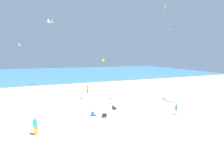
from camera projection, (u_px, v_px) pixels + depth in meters
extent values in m
plane|color=beige|center=(104.00, 95.00, 26.11)|extent=(120.00, 120.00, 0.00)
cube|color=teal|center=(81.00, 72.00, 66.74)|extent=(120.00, 60.00, 0.05)
ellipsoid|color=beige|center=(188.00, 98.00, 23.93)|extent=(9.77, 6.84, 2.39)
cube|color=black|center=(115.00, 108.00, 18.96)|extent=(0.59, 0.64, 0.03)
cube|color=black|center=(113.00, 107.00, 18.87)|extent=(0.29, 0.60, 0.38)
cylinder|color=#B7B7BC|center=(115.00, 108.00, 19.29)|extent=(0.02, 0.02, 0.20)
cylinder|color=#B7B7BC|center=(116.00, 109.00, 18.73)|extent=(0.02, 0.02, 0.20)
cube|color=black|center=(104.00, 115.00, 16.57)|extent=(0.67, 0.58, 0.03)
cube|color=black|center=(104.00, 115.00, 16.30)|extent=(0.61, 0.33, 0.36)
cylinder|color=#B7B7BC|center=(102.00, 116.00, 16.69)|extent=(0.02, 0.02, 0.15)
cylinder|color=#B7B7BC|center=(107.00, 115.00, 16.74)|extent=(0.02, 0.02, 0.15)
cube|color=white|center=(112.00, 97.00, 23.86)|extent=(0.69, 0.72, 0.03)
cube|color=white|center=(111.00, 97.00, 23.64)|extent=(0.50, 0.60, 0.42)
cylinder|color=#B7B7BC|center=(111.00, 97.00, 24.15)|extent=(0.02, 0.02, 0.19)
cylinder|color=#B7B7BC|center=(113.00, 98.00, 23.81)|extent=(0.02, 0.02, 0.19)
cube|color=#339956|center=(81.00, 98.00, 23.75)|extent=(0.59, 0.60, 0.18)
cube|color=white|center=(81.00, 98.00, 23.73)|extent=(0.61, 0.62, 0.04)
cylinder|color=blue|center=(93.00, 114.00, 16.74)|extent=(0.44, 0.44, 0.54)
sphere|color=beige|center=(93.00, 111.00, 16.68)|extent=(0.22, 0.22, 0.22)
cube|color=blue|center=(95.00, 115.00, 16.78)|extent=(0.45, 0.37, 0.16)
cylinder|color=red|center=(88.00, 91.00, 27.39)|extent=(0.15, 0.15, 0.88)
cylinder|color=red|center=(87.00, 91.00, 27.21)|extent=(0.15, 0.15, 0.88)
cylinder|color=orange|center=(87.00, 87.00, 27.18)|extent=(0.49, 0.49, 0.66)
sphere|color=#846047|center=(87.00, 85.00, 27.11)|extent=(0.24, 0.24, 0.24)
cylinder|color=orange|center=(35.00, 131.00, 12.55)|extent=(0.15, 0.15, 0.86)
cylinder|color=orange|center=(37.00, 130.00, 12.70)|extent=(0.15, 0.15, 0.86)
cylinder|color=#19ADB2|center=(35.00, 123.00, 12.51)|extent=(0.47, 0.47, 0.64)
sphere|color=#A87A5B|center=(35.00, 119.00, 12.44)|extent=(0.24, 0.24, 0.24)
cylinder|color=orange|center=(176.00, 112.00, 17.13)|extent=(0.13, 0.13, 0.73)
cylinder|color=orange|center=(176.00, 112.00, 16.99)|extent=(0.13, 0.13, 0.73)
cylinder|color=#19ADB2|center=(176.00, 107.00, 16.96)|extent=(0.41, 0.41, 0.55)
sphere|color=beige|center=(177.00, 104.00, 16.91)|extent=(0.20, 0.20, 0.20)
cube|color=#99DB33|center=(165.00, 7.00, 20.98)|extent=(0.06, 0.51, 0.51)
cylinder|color=orange|center=(165.00, 11.00, 21.06)|extent=(0.03, 0.03, 0.71)
cone|color=blue|center=(141.00, 60.00, 22.78)|extent=(0.57, 0.55, 0.49)
cylinder|color=green|center=(141.00, 63.00, 22.85)|extent=(0.07, 0.06, 0.46)
cone|color=red|center=(85.00, 45.00, 37.07)|extent=(0.72, 0.72, 0.64)
cylinder|color=orange|center=(85.00, 47.00, 37.17)|extent=(0.06, 0.06, 0.84)
cone|color=pink|center=(48.00, 20.00, 32.11)|extent=(0.97, 1.00, 1.03)
cylinder|color=green|center=(48.00, 23.00, 32.21)|extent=(0.04, 0.05, 0.48)
cone|color=#1EADAD|center=(19.00, 44.00, 20.63)|extent=(0.42, 0.54, 0.56)
cylinder|color=blue|center=(20.00, 49.00, 20.75)|extent=(0.04, 0.16, 1.17)
pyramid|color=purple|center=(170.00, 29.00, 24.35)|extent=(0.60, 0.54, 0.27)
cylinder|color=#DB3DA8|center=(170.00, 33.00, 24.47)|extent=(0.05, 0.05, 0.60)
cube|color=orange|center=(103.00, 60.00, 41.60)|extent=(1.08, 0.38, 1.12)
cylinder|color=red|center=(103.00, 63.00, 41.74)|extent=(0.11, 0.21, 0.93)
cone|color=green|center=(52.00, 21.00, 23.48)|extent=(0.68, 0.61, 0.65)
cylinder|color=purple|center=(52.00, 26.00, 23.61)|extent=(0.19, 0.08, 1.08)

